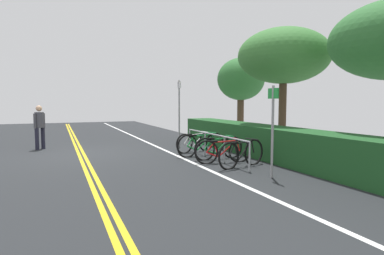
{
  "coord_description": "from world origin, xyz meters",
  "views": [
    {
      "loc": [
        11.49,
        -0.71,
        1.77
      ],
      "look_at": [
        2.58,
        3.04,
        1.0
      ],
      "focal_mm": 30.03,
      "sensor_mm": 36.0,
      "label": 1
    }
  ],
  "objects": [
    {
      "name": "bicycle_4",
      "position": [
        4.07,
        3.88,
        0.37
      ],
      "size": [
        0.6,
        1.7,
        0.78
      ],
      "color": "black",
      "rests_on": "ground_plane"
    },
    {
      "name": "hedge_backdrop",
      "position": [
        4.15,
        5.47,
        0.5
      ],
      "size": [
        12.99,
        1.15,
        0.99
      ],
      "primitive_type": "cube",
      "color": "#1C4C21",
      "rests_on": "ground_plane"
    },
    {
      "name": "sign_post_near",
      "position": [
        -0.13,
        3.64,
        1.54
      ],
      "size": [
        0.36,
        0.06,
        2.6
      ],
      "color": "gray",
      "rests_on": "ground_plane"
    },
    {
      "name": "tree_near_left",
      "position": [
        -1.99,
        7.52,
        2.83
      ],
      "size": [
        2.27,
        2.27,
        3.88
      ],
      "color": "#473323",
      "rests_on": "ground_plane"
    },
    {
      "name": "bicycle_2",
      "position": [
        2.73,
        3.87,
        0.35
      ],
      "size": [
        0.46,
        1.73,
        0.74
      ],
      "color": "black",
      "rests_on": "ground_plane"
    },
    {
      "name": "bicycle_1",
      "position": [
        1.97,
        3.62,
        0.37
      ],
      "size": [
        0.5,
        1.84,
        0.78
      ],
      "color": "black",
      "rests_on": "ground_plane"
    },
    {
      "name": "bike_lane_stripe_white",
      "position": [
        0.0,
        2.89,
        0.0
      ],
      "size": [
        31.68,
        0.12,
        0.0
      ],
      "primitive_type": "cube",
      "color": "white",
      "rests_on": "ground_plane"
    },
    {
      "name": "bicycle_3",
      "position": [
        3.35,
        3.7,
        0.34
      ],
      "size": [
        0.46,
        1.74,
        0.73
      ],
      "color": "black",
      "rests_on": "ground_plane"
    },
    {
      "name": "bike_rack",
      "position": [
        2.65,
        3.75,
        0.57
      ],
      "size": [
        4.04,
        0.05,
        0.78
      ],
      "color": "#9EA0A5",
      "rests_on": "ground_plane"
    },
    {
      "name": "ground_plane",
      "position": [
        0.0,
        0.0,
        -0.03
      ],
      "size": [
        35.2,
        11.6,
        0.05
      ],
      "primitive_type": "cube",
      "color": "#232628"
    },
    {
      "name": "bicycle_0",
      "position": [
        1.16,
        3.77,
        0.34
      ],
      "size": [
        0.61,
        1.66,
        0.73
      ],
      "color": "black",
      "rests_on": "ground_plane"
    },
    {
      "name": "centre_line_yellow_outer",
      "position": [
        0.0,
        0.08,
        0.0
      ],
      "size": [
        31.68,
        0.1,
        0.0
      ],
      "primitive_type": "cube",
      "color": "gold",
      "rests_on": "ground_plane"
    },
    {
      "name": "sign_post_far",
      "position": [
        5.39,
        3.88,
        1.3
      ],
      "size": [
        0.36,
        0.06,
        2.14
      ],
      "color": "gray",
      "rests_on": "ground_plane"
    },
    {
      "name": "pedestrian",
      "position": [
        -1.65,
        -1.33,
        0.94
      ],
      "size": [
        0.36,
        0.38,
        1.64
      ],
      "color": "#1E1E2D",
      "rests_on": "ground_plane"
    },
    {
      "name": "tree_mid",
      "position": [
        2.07,
        6.8,
        3.38
      ],
      "size": [
        3.25,
        3.25,
        4.38
      ],
      "color": "#473323",
      "rests_on": "ground_plane"
    },
    {
      "name": "centre_line_yellow_inner",
      "position": [
        0.0,
        -0.08,
        0.0
      ],
      "size": [
        31.68,
        0.1,
        0.0
      ],
      "primitive_type": "cube",
      "color": "gold",
      "rests_on": "ground_plane"
    }
  ]
}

